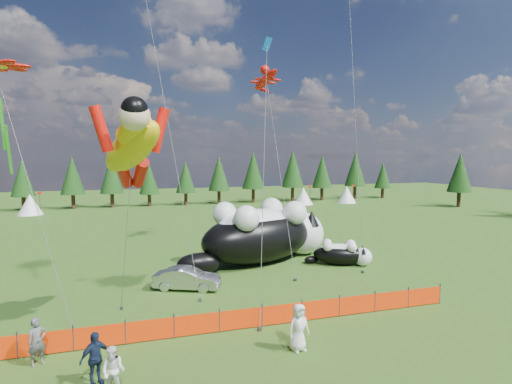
% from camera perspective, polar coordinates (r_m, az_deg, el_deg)
% --- Properties ---
extents(ground, '(160.00, 160.00, 0.00)m').
position_cam_1_polar(ground, '(21.92, -4.24, -15.93)').
color(ground, '#163D0B').
rests_on(ground, ground).
extents(safety_fence, '(22.06, 0.06, 1.10)m').
position_cam_1_polar(safety_fence, '(19.03, -2.15, -17.66)').
color(safety_fence, '#262626').
rests_on(safety_fence, ground).
extents(tree_line, '(90.00, 4.00, 8.00)m').
position_cam_1_polar(tree_line, '(65.23, -13.06, 1.58)').
color(tree_line, black).
rests_on(tree_line, ground).
extents(festival_tents, '(50.00, 3.20, 2.80)m').
position_cam_1_polar(festival_tents, '(62.27, -2.53, -0.86)').
color(festival_tents, white).
rests_on(festival_tents, ground).
extents(cat_large, '(12.25, 7.42, 4.58)m').
position_cam_1_polar(cat_large, '(29.94, 1.27, -5.85)').
color(cat_large, black).
rests_on(cat_large, ground).
extents(cat_small, '(4.56, 3.17, 1.77)m').
position_cam_1_polar(cat_small, '(29.97, 12.14, -8.57)').
color(cat_small, black).
rests_on(cat_small, ground).
extents(car, '(4.16, 2.78, 1.30)m').
position_cam_1_polar(car, '(24.53, -9.81, -12.08)').
color(car, silver).
rests_on(car, ground).
extents(spectator_a, '(0.79, 0.71, 1.82)m').
position_cam_1_polar(spectator_a, '(18.04, -28.80, -18.22)').
color(spectator_a, '#57565B').
rests_on(spectator_a, ground).
extents(spectator_b, '(0.92, 0.76, 1.64)m').
position_cam_1_polar(spectator_b, '(15.13, -19.74, -22.94)').
color(spectator_b, white).
rests_on(spectator_b, ground).
extents(spectator_c, '(1.22, 1.08, 1.87)m').
position_cam_1_polar(spectator_c, '(15.87, -22.03, -21.17)').
color(spectator_c, '#16223D').
rests_on(spectator_c, ground).
extents(spectator_e, '(1.05, 0.79, 1.93)m').
position_cam_1_polar(spectator_e, '(17.13, 6.13, -18.67)').
color(spectator_e, white).
rests_on(spectator_e, ground).
extents(superhero_kite, '(6.34, 6.50, 10.67)m').
position_cam_1_polar(superhero_kite, '(18.53, -17.36, 6.07)').
color(superhero_kite, yellow).
rests_on(superhero_kite, ground).
extents(gecko_kite, '(3.92, 14.85, 18.93)m').
position_cam_1_polar(gecko_kite, '(37.25, 1.37, 15.70)').
color(gecko_kite, red).
rests_on(gecko_kite, ground).
extents(diamond_kite_a, '(2.75, 6.54, 19.45)m').
position_cam_1_polar(diamond_kite_a, '(28.24, -15.29, 24.16)').
color(diamond_kite_a, '#0C58B6').
rests_on(diamond_kite_a, ground).
extents(diamond_kite_c, '(2.02, 3.92, 14.47)m').
position_cam_1_polar(diamond_kite_c, '(21.57, 1.54, 18.65)').
color(diamond_kite_c, '#0C58B6').
rests_on(diamond_kite_c, ground).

